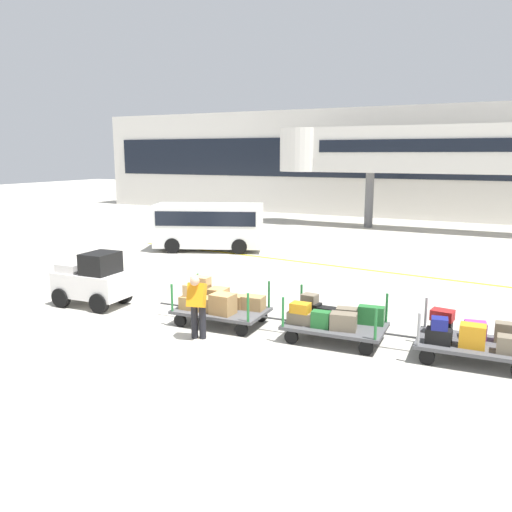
# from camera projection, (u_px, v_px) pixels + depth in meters

# --- Properties ---
(ground_plane) EXTENTS (120.00, 120.00, 0.00)m
(ground_plane) POSITION_uv_depth(u_px,v_px,m) (202.00, 325.00, 13.33)
(ground_plane) COLOR #B2ADA0
(apron_lead_line) EXTENTS (20.75, 2.28, 0.01)m
(apron_lead_line) POSITION_uv_depth(u_px,v_px,m) (346.00, 267.00, 20.17)
(apron_lead_line) COLOR yellow
(apron_lead_line) RESTS_ON ground_plane
(terminal_building) EXTENTS (49.30, 2.51, 7.44)m
(terminal_building) POSITION_uv_depth(u_px,v_px,m) (407.00, 163.00, 35.41)
(terminal_building) COLOR silver
(terminal_building) RESTS_ON ground_plane
(jet_bridge) EXTENTS (18.05, 3.00, 5.86)m
(jet_bridge) POSITION_uv_depth(u_px,v_px,m) (418.00, 150.00, 29.24)
(jet_bridge) COLOR silver
(jet_bridge) RESTS_ON ground_plane
(baggage_tug) EXTENTS (2.15, 1.31, 1.58)m
(baggage_tug) POSITION_uv_depth(u_px,v_px,m) (92.00, 280.00, 14.96)
(baggage_tug) COLOR white
(baggage_tug) RESTS_ON ground_plane
(baggage_cart_lead) EXTENTS (3.03, 1.51, 1.13)m
(baggage_cart_lead) POSITION_uv_depth(u_px,v_px,m) (218.00, 303.00, 13.39)
(baggage_cart_lead) COLOR #4C4C4F
(baggage_cart_lead) RESTS_ON ground_plane
(baggage_cart_middle) EXTENTS (3.03, 1.51, 1.10)m
(baggage_cart_middle) POSITION_uv_depth(u_px,v_px,m) (332.00, 319.00, 12.21)
(baggage_cart_middle) COLOR #4C4C4F
(baggage_cart_middle) RESTS_ON ground_plane
(baggage_cart_tail) EXTENTS (3.03, 1.51, 1.10)m
(baggage_cart_tail) POSITION_uv_depth(u_px,v_px,m) (471.00, 338.00, 10.98)
(baggage_cart_tail) COLOR #4C4C4F
(baggage_cart_tail) RESTS_ON ground_plane
(baggage_handler) EXTENTS (0.50, 0.51, 1.56)m
(baggage_handler) POSITION_uv_depth(u_px,v_px,m) (197.00, 304.00, 12.18)
(baggage_handler) COLOR black
(baggage_handler) RESTS_ON ground_plane
(shuttle_van) EXTENTS (5.16, 3.56, 2.10)m
(shuttle_van) POSITION_uv_depth(u_px,v_px,m) (209.00, 223.00, 23.58)
(shuttle_van) COLOR white
(shuttle_van) RESTS_ON ground_plane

